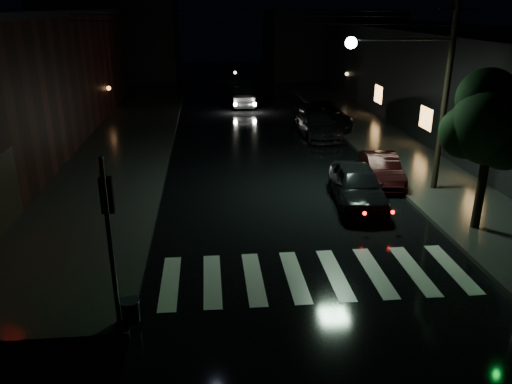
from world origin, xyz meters
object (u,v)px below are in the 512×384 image
object	(u,v)px
parked_car_b	(381,169)
parked_car_d	(324,115)
parked_car_a	(357,185)
oncoming_car	(242,96)
parked_car_c	(317,125)

from	to	relation	value
parked_car_b	parked_car_d	xyz separation A→B (m)	(-0.12, 10.76, 0.16)
parked_car_a	parked_car_b	bearing A→B (deg)	57.85
parked_car_b	oncoming_car	size ratio (longest dim) A/B	0.83
parked_car_c	parked_car_d	xyz separation A→B (m)	(0.94, 2.30, 0.08)
parked_car_c	oncoming_car	size ratio (longest dim) A/B	1.06
parked_car_a	parked_car_c	bearing A→B (deg)	91.27
parked_car_a	oncoming_car	bearing A→B (deg)	103.27
parked_car_c	parked_car_a	bearing A→B (deg)	-96.35
parked_car_b	oncoming_car	distance (m)	19.31
parked_car_a	parked_car_c	world-z (taller)	parked_car_a
parked_car_d	oncoming_car	size ratio (longest dim) A/B	1.23
parked_car_c	oncoming_car	distance (m)	10.91
parked_car_a	parked_car_d	bearing A→B (deg)	87.88
parked_car_c	parked_car_b	bearing A→B (deg)	-85.29
parked_car_b	oncoming_car	bearing A→B (deg)	110.65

